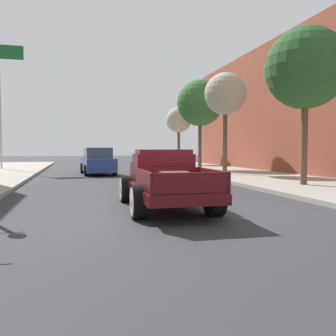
{
  "coord_description": "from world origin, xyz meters",
  "views": [
    {
      "loc": [
        -2.15,
        -9.0,
        1.61
      ],
      "look_at": [
        0.59,
        1.89,
        1.0
      ],
      "focal_mm": 38.67,
      "sensor_mm": 36.0,
      "label": 1
    }
  ],
  "objects_px": {
    "street_tree_third": "(200,103)",
    "street_tree_farthest": "(179,120)",
    "street_tree_second": "(225,95)",
    "street_tree_nearest": "(306,69)",
    "hotrod_truck_maroon": "(164,180)",
    "car_background_blue": "(98,162)",
    "flagpole": "(3,90)"
  },
  "relations": [
    {
      "from": "car_background_blue",
      "to": "street_tree_third",
      "type": "height_order",
      "value": "street_tree_third"
    },
    {
      "from": "hotrod_truck_maroon",
      "to": "street_tree_nearest",
      "type": "xyz_separation_m",
      "value": [
        6.59,
        3.17,
        4.03
      ]
    },
    {
      "from": "street_tree_third",
      "to": "street_tree_farthest",
      "type": "bearing_deg",
      "value": 84.9
    },
    {
      "from": "flagpole",
      "to": "street_tree_farthest",
      "type": "xyz_separation_m",
      "value": [
        14.31,
        4.22,
        -1.55
      ]
    },
    {
      "from": "street_tree_second",
      "to": "street_tree_third",
      "type": "relative_size",
      "value": 0.93
    },
    {
      "from": "car_background_blue",
      "to": "street_tree_nearest",
      "type": "relative_size",
      "value": 0.7
    },
    {
      "from": "street_tree_third",
      "to": "street_tree_second",
      "type": "bearing_deg",
      "value": -91.18
    },
    {
      "from": "street_tree_third",
      "to": "street_tree_farthest",
      "type": "xyz_separation_m",
      "value": [
        0.72,
        8.08,
        -0.58
      ]
    },
    {
      "from": "flagpole",
      "to": "street_tree_farthest",
      "type": "relative_size",
      "value": 1.73
    },
    {
      "from": "car_background_blue",
      "to": "street_tree_farthest",
      "type": "distance_m",
      "value": 13.15
    },
    {
      "from": "street_tree_third",
      "to": "street_tree_farthest",
      "type": "distance_m",
      "value": 8.13
    },
    {
      "from": "street_tree_farthest",
      "to": "hotrod_truck_maroon",
      "type": "bearing_deg",
      "value": -106.84
    },
    {
      "from": "flagpole",
      "to": "street_tree_second",
      "type": "height_order",
      "value": "flagpole"
    },
    {
      "from": "hotrod_truck_maroon",
      "to": "street_tree_farthest",
      "type": "distance_m",
      "value": 24.16
    },
    {
      "from": "flagpole",
      "to": "street_tree_nearest",
      "type": "bearing_deg",
      "value": -47.95
    },
    {
      "from": "street_tree_farthest",
      "to": "flagpole",
      "type": "bearing_deg",
      "value": -163.59
    },
    {
      "from": "hotrod_truck_maroon",
      "to": "street_tree_third",
      "type": "height_order",
      "value": "street_tree_third"
    },
    {
      "from": "hotrod_truck_maroon",
      "to": "flagpole",
      "type": "distance_m",
      "value": 20.69
    },
    {
      "from": "street_tree_third",
      "to": "street_tree_nearest",
      "type": "bearing_deg",
      "value": -88.1
    },
    {
      "from": "car_background_blue",
      "to": "flagpole",
      "type": "distance_m",
      "value": 9.84
    },
    {
      "from": "car_background_blue",
      "to": "hotrod_truck_maroon",
      "type": "bearing_deg",
      "value": -85.32
    },
    {
      "from": "car_background_blue",
      "to": "street_tree_second",
      "type": "relative_size",
      "value": 0.75
    },
    {
      "from": "street_tree_second",
      "to": "street_tree_third",
      "type": "bearing_deg",
      "value": 88.82
    },
    {
      "from": "car_background_blue",
      "to": "street_tree_nearest",
      "type": "xyz_separation_m",
      "value": [
        7.66,
        -9.85,
        4.02
      ]
    },
    {
      "from": "car_background_blue",
      "to": "street_tree_third",
      "type": "relative_size",
      "value": 0.7
    },
    {
      "from": "flagpole",
      "to": "street_tree_second",
      "type": "bearing_deg",
      "value": -32.43
    },
    {
      "from": "street_tree_nearest",
      "to": "street_tree_farthest",
      "type": "bearing_deg",
      "value": 89.02
    },
    {
      "from": "hotrod_truck_maroon",
      "to": "car_background_blue",
      "type": "distance_m",
      "value": 13.06
    },
    {
      "from": "hotrod_truck_maroon",
      "to": "street_tree_third",
      "type": "relative_size",
      "value": 0.79
    },
    {
      "from": "hotrod_truck_maroon",
      "to": "street_tree_third",
      "type": "bearing_deg",
      "value": 67.26
    },
    {
      "from": "hotrod_truck_maroon",
      "to": "car_background_blue",
      "type": "relative_size",
      "value": 1.13
    },
    {
      "from": "street_tree_second",
      "to": "hotrod_truck_maroon",
      "type": "bearing_deg",
      "value": -121.18
    }
  ]
}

